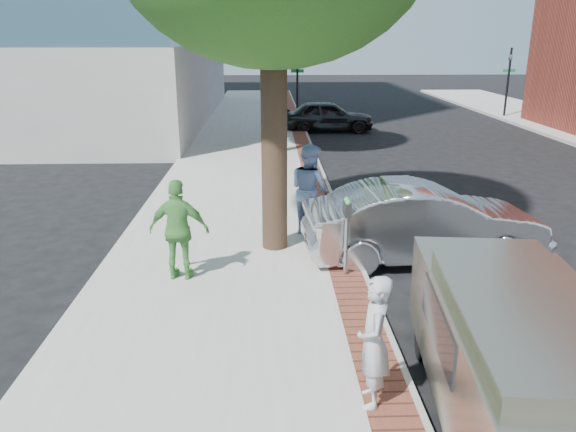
{
  "coord_description": "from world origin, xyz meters",
  "views": [
    {
      "loc": [
        -0.72,
        -9.15,
        4.35
      ],
      "look_at": [
        -0.37,
        0.7,
        1.2
      ],
      "focal_mm": 35.0,
      "sensor_mm": 36.0,
      "label": 1
    }
  ],
  "objects_px": {
    "sedan_silver": "(423,223)",
    "person_officer": "(310,189)",
    "person_gray": "(374,342)",
    "van": "(514,350)",
    "person_green": "(179,230)",
    "bg_car": "(328,116)",
    "parking_meter": "(347,221)"
  },
  "relations": [
    {
      "from": "person_gray",
      "to": "van",
      "type": "xyz_separation_m",
      "value": [
        1.59,
        -0.17,
        -0.04
      ]
    },
    {
      "from": "person_officer",
      "to": "sedan_silver",
      "type": "relative_size",
      "value": 0.42
    },
    {
      "from": "person_green",
      "to": "bg_car",
      "type": "relative_size",
      "value": 0.42
    },
    {
      "from": "person_officer",
      "to": "person_green",
      "type": "bearing_deg",
      "value": 99.81
    },
    {
      "from": "person_green",
      "to": "person_gray",
      "type": "bearing_deg",
      "value": 132.73
    },
    {
      "from": "sedan_silver",
      "to": "bg_car",
      "type": "relative_size",
      "value": 1.1
    },
    {
      "from": "person_green",
      "to": "bg_car",
      "type": "bearing_deg",
      "value": -98.26
    },
    {
      "from": "person_officer",
      "to": "bg_car",
      "type": "height_order",
      "value": "person_officer"
    },
    {
      "from": "person_gray",
      "to": "sedan_silver",
      "type": "bearing_deg",
      "value": 164.83
    },
    {
      "from": "bg_car",
      "to": "van",
      "type": "relative_size",
      "value": 0.92
    },
    {
      "from": "parking_meter",
      "to": "van",
      "type": "relative_size",
      "value": 0.31
    },
    {
      "from": "bg_car",
      "to": "person_green",
      "type": "bearing_deg",
      "value": 166.12
    },
    {
      "from": "van",
      "to": "bg_car",
      "type": "bearing_deg",
      "value": 95.99
    },
    {
      "from": "bg_car",
      "to": "person_officer",
      "type": "bearing_deg",
      "value": 173.08
    },
    {
      "from": "parking_meter",
      "to": "person_officer",
      "type": "height_order",
      "value": "person_officer"
    },
    {
      "from": "person_officer",
      "to": "van",
      "type": "xyz_separation_m",
      "value": [
        1.89,
        -6.33,
        -0.23
      ]
    },
    {
      "from": "sedan_silver",
      "to": "bg_car",
      "type": "distance_m",
      "value": 16.33
    },
    {
      "from": "person_green",
      "to": "sedan_silver",
      "type": "bearing_deg",
      "value": -160.89
    },
    {
      "from": "person_gray",
      "to": "person_green",
      "type": "relative_size",
      "value": 0.89
    },
    {
      "from": "person_gray",
      "to": "person_officer",
      "type": "bearing_deg",
      "value": -171.0
    },
    {
      "from": "parking_meter",
      "to": "van",
      "type": "bearing_deg",
      "value": -70.55
    },
    {
      "from": "bg_car",
      "to": "sedan_silver",
      "type": "bearing_deg",
      "value": -178.62
    },
    {
      "from": "sedan_silver",
      "to": "person_officer",
      "type": "bearing_deg",
      "value": 55.74
    },
    {
      "from": "person_officer",
      "to": "sedan_silver",
      "type": "bearing_deg",
      "value": -154.01
    },
    {
      "from": "person_officer",
      "to": "van",
      "type": "height_order",
      "value": "person_officer"
    },
    {
      "from": "person_officer",
      "to": "sedan_silver",
      "type": "xyz_separation_m",
      "value": [
        2.21,
        -1.29,
        -0.37
      ]
    },
    {
      "from": "van",
      "to": "sedan_silver",
      "type": "bearing_deg",
      "value": 92.6
    },
    {
      "from": "person_green",
      "to": "sedan_silver",
      "type": "xyz_separation_m",
      "value": [
        4.71,
        1.09,
        -0.28
      ]
    },
    {
      "from": "person_gray",
      "to": "van",
      "type": "height_order",
      "value": "person_gray"
    },
    {
      "from": "bg_car",
      "to": "van",
      "type": "bearing_deg",
      "value": -179.67
    },
    {
      "from": "person_gray",
      "to": "bg_car",
      "type": "distance_m",
      "value": 21.26
    },
    {
      "from": "person_officer",
      "to": "sedan_silver",
      "type": "distance_m",
      "value": 2.58
    }
  ]
}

